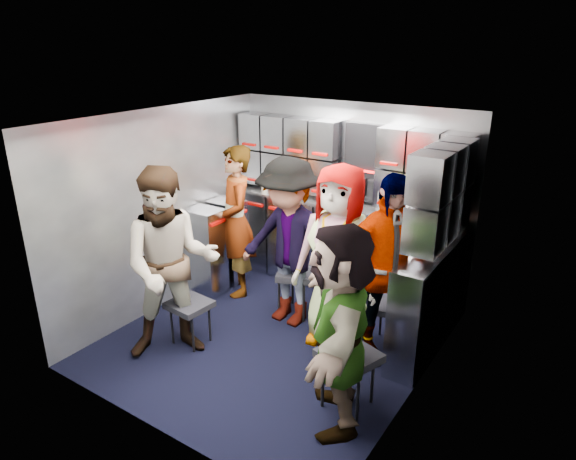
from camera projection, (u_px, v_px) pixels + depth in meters
The scene contains 29 objects.
floor at pixel (275, 338), 4.98m from camera, with size 3.00×3.00×0.00m, color black.
wall_back at pixel (350, 197), 5.78m from camera, with size 2.80×0.04×2.10m, color gray.
wall_left at pixel (164, 210), 5.34m from camera, with size 0.04×3.00×2.10m, color gray.
wall_right at pixel (425, 275), 3.89m from camera, with size 0.04×3.00×2.10m, color gray.
ceiling at pixel (273, 119), 4.24m from camera, with size 2.80×3.00×0.02m, color silver.
cart_bank_back at pixel (340, 248), 5.81m from camera, with size 2.68×0.38×0.99m, color #A1A6B2.
cart_bank_left at pixel (217, 246), 5.86m from camera, with size 0.38×0.76×0.99m, color #A1A6B2.
counter at pixel (342, 204), 5.63m from camera, with size 2.68×0.42×0.03m, color silver.
locker_bank_back at pixel (346, 161), 5.51m from camera, with size 2.68×0.28×0.82m, color #A1A6B2.
locker_bank_right at pixel (441, 194), 4.35m from camera, with size 0.28×1.00×0.82m, color #A1A6B2.
right_cabinet at pixel (426, 302), 4.63m from camera, with size 0.28×1.20×1.00m, color #A1A6B2.
coffee_niche at pixel (363, 164), 5.47m from camera, with size 0.46×0.16×0.84m, color black, non-canonical shape.
red_latch_strip at pixel (332, 221), 5.52m from camera, with size 2.60×0.02×0.03m, color #980503.
jump_seat_near_left at pixel (190, 307), 4.79m from camera, with size 0.39×0.37×0.43m.
jump_seat_mid_left at pixel (298, 275), 5.29m from camera, with size 0.53×0.52×0.49m.
jump_seat_center at pixel (345, 299), 4.98m from camera, with size 0.34×0.33×0.40m.
jump_seat_mid_right at pixel (391, 308), 4.74m from camera, with size 0.44×0.42×0.44m.
jump_seat_near_right at pixel (349, 358), 3.94m from camera, with size 0.51×0.50×0.49m.
attendant_standing at pixel (236, 222), 5.61m from camera, with size 0.61×0.40×1.68m, color black.
attendant_arc_a at pixel (171, 265), 4.47m from camera, with size 0.85×0.67×1.76m, color black.
attendant_arc_b at pixel (289, 243), 5.00m from camera, with size 1.10×0.63×1.71m, color black.
attendant_arc_c at pixel (339, 257), 4.65m from camera, with size 0.85×0.55×1.73m, color black.
attendant_arc_d at pixel (386, 269), 4.43m from camera, with size 1.01×0.42×1.72m, color black.
attendant_arc_e at pixel (339, 327), 3.67m from camera, with size 1.48×0.47×1.59m, color black.
bottle_left at pixel (267, 180), 6.04m from camera, with size 0.06×0.06×0.26m, color white.
bottle_mid at pixel (356, 197), 5.44m from camera, with size 0.06×0.06×0.24m, color white.
bottle_right at pixel (379, 201), 5.31m from camera, with size 0.06×0.06×0.23m, color white.
cup_left at pixel (265, 186), 6.08m from camera, with size 0.08×0.08×0.09m, color tan.
cup_right at pixel (383, 208), 5.29m from camera, with size 0.08×0.08×0.11m, color tan.
Camera 1 is at (2.48, -3.50, 2.75)m, focal length 32.00 mm.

